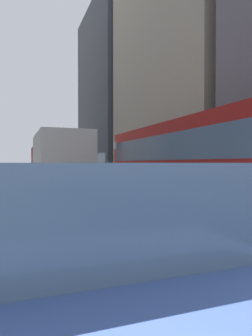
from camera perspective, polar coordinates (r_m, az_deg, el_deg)
The scene contains 10 objects.
ground_plane at distance 37.51m, azimuth -15.40°, elevation -1.52°, with size 120.00×120.00×0.00m, color black.
sidewalk_right at distance 38.44m, azimuth -6.91°, elevation -1.32°, with size 2.40×110.00×0.15m, color #9E9991.
building_right_mid at distance 30.47m, azimuth 13.38°, elevation 26.92°, with size 10.21×16.72×29.93m.
building_right_far at distance 43.90m, azimuth 0.36°, elevation 14.13°, with size 11.07×16.40×23.21m.
transit_bus at distance 10.86m, azimuth 13.93°, elevation 1.79°, with size 2.78×11.53×3.05m.
car_grey_wagon at distance 43.21m, azimuth -17.68°, elevation -0.11°, with size 1.72×4.80×1.62m.
car_blue_hatchback at distance 2.56m, azimuth -7.61°, elevation -17.12°, with size 1.84×4.28×1.62m.
car_silver_sedan at distance 46.67m, azimuth -12.96°, elevation -0.02°, with size 1.74×4.08×1.62m.
box_truck at distance 15.99m, azimuth -12.83°, elevation 1.13°, with size 2.30×7.50×3.05m.
dalmatian_dog at distance 6.65m, azimuth 22.93°, elevation -8.67°, with size 0.22×0.96×0.72m.
Camera 1 is at (-3.34, -2.32, 1.62)m, focal length 31.92 mm.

